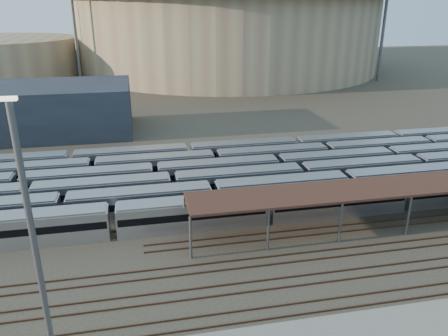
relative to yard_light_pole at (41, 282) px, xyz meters
name	(u,v)px	position (x,y,z in m)	size (l,w,h in m)	color
ground	(266,256)	(18.67, 16.64, -11.05)	(420.00, 420.00, 0.00)	#383026
subway_trains	(222,179)	(17.46, 35.14, -9.25)	(128.62, 23.90, 3.60)	silver
inspection_shed	(430,185)	(40.67, 20.64, -6.06)	(60.30, 6.00, 5.30)	#535358
empty_tracks	(280,283)	(18.67, 11.64, -10.96)	(170.00, 9.62, 0.18)	#4C3323
stadium	(227,26)	(43.67, 156.64, 5.42)	(124.00, 124.00, 32.50)	gray
service_building	(26,110)	(-16.33, 71.64, -6.05)	(42.00, 20.00, 10.00)	#1E232D
floodlight_0	(74,19)	(-11.33, 126.64, 9.60)	(4.00, 1.00, 38.40)	#535358
floodlight_2	(385,18)	(88.67, 116.64, 9.60)	(4.00, 1.00, 38.40)	#535358
floodlight_3	(137,14)	(8.67, 176.64, 9.60)	(4.00, 1.00, 38.40)	#535358
yard_light_pole	(41,282)	(0.00, 0.00, 0.00)	(0.82, 0.36, 21.53)	#535358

